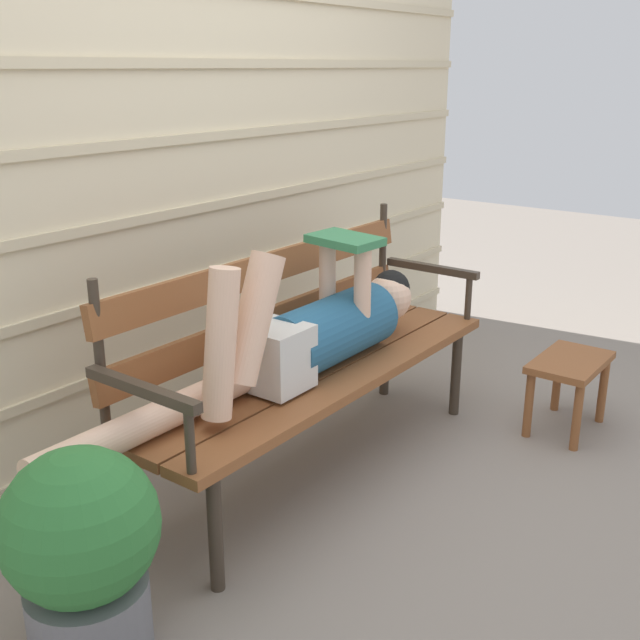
# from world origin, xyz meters

# --- Properties ---
(ground_plane) EXTENTS (12.00, 12.00, 0.00)m
(ground_plane) POSITION_xyz_m (0.00, 0.00, 0.00)
(ground_plane) COLOR gray
(house_siding) EXTENTS (4.11, 0.08, 2.17)m
(house_siding) POSITION_xyz_m (0.00, 0.78, 1.08)
(house_siding) COLOR beige
(house_siding) RESTS_ON ground
(park_bench) EXTENTS (1.72, 0.49, 0.90)m
(park_bench) POSITION_xyz_m (-0.00, 0.21, 0.48)
(park_bench) COLOR brown
(park_bench) RESTS_ON ground
(reclining_person) EXTENTS (1.73, 0.26, 0.52)m
(reclining_person) POSITION_xyz_m (-0.07, 0.14, 0.58)
(reclining_person) COLOR #23567A
(footstool) EXTENTS (0.41, 0.25, 0.32)m
(footstool) POSITION_xyz_m (0.90, -0.49, 0.25)
(footstool) COLOR brown
(footstool) RESTS_ON ground
(potted_plant) EXTENTS (0.40, 0.40, 0.60)m
(potted_plant) POSITION_xyz_m (-1.15, 0.03, 0.33)
(potted_plant) COLOR slate
(potted_plant) RESTS_ON ground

